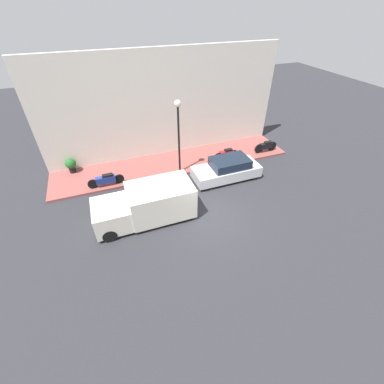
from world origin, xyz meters
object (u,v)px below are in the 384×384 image
object	(u,v)px
streetlamp	(178,123)
delivery_van	(146,204)
motorcycle_red	(226,154)
motorcycle_black	(266,146)
motorcycle_blue	(106,180)
parked_car	(227,169)
potted_plant	(71,165)

from	to	relation	value
streetlamp	delivery_van	bearing A→B (deg)	139.73
motorcycle_red	streetlamp	xyz separation A→B (m)	(-0.33, 3.49, 2.84)
motorcycle_black	motorcycle_blue	world-z (taller)	motorcycle_black
motorcycle_black	motorcycle_red	bearing A→B (deg)	90.19
parked_car	motorcycle_black	bearing A→B (deg)	-65.13
motorcycle_blue	motorcycle_black	bearing A→B (deg)	-88.67
motorcycle_red	motorcycle_blue	xyz separation A→B (m)	(-0.25, 8.07, -0.01)
streetlamp	parked_car	bearing A→B (deg)	-121.07
parked_car	motorcycle_red	size ratio (longest dim) A/B	2.32
motorcycle_blue	potted_plant	world-z (taller)	potted_plant
motorcycle_red	potted_plant	distance (m)	10.19
motorcycle_black	parked_car	bearing A→B (deg)	114.87
motorcycle_black	potted_plant	world-z (taller)	potted_plant
motorcycle_black	motorcycle_blue	xyz separation A→B (m)	(-0.26, 11.25, -0.02)
delivery_van	potted_plant	bearing A→B (deg)	31.73
delivery_van	motorcycle_black	bearing A→B (deg)	-68.49
motorcycle_red	potted_plant	bearing A→B (deg)	78.46
streetlamp	motorcycle_blue	bearing A→B (deg)	88.98
parked_car	potted_plant	size ratio (longest dim) A/B	4.29
delivery_van	streetlamp	bearing A→B (deg)	-40.27
parked_car	streetlamp	bearing A→B (deg)	58.93
parked_car	motorcycle_black	distance (m)	4.51
delivery_van	motorcycle_red	distance (m)	7.43
motorcycle_black	motorcycle_red	distance (m)	3.17
motorcycle_blue	streetlamp	size ratio (longest dim) A/B	0.46
motorcycle_red	streetlamp	world-z (taller)	streetlamp
motorcycle_blue	potted_plant	size ratio (longest dim) A/B	2.17
motorcycle_black	streetlamp	world-z (taller)	streetlamp
streetlamp	potted_plant	world-z (taller)	streetlamp
motorcycle_black	potted_plant	size ratio (longest dim) A/B	1.83
motorcycle_black	motorcycle_blue	size ratio (longest dim) A/B	0.84
motorcycle_black	streetlamp	bearing A→B (deg)	92.95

